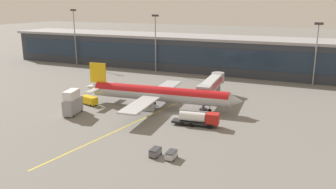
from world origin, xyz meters
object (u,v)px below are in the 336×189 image
object	(u,v)px
fuel_tanker	(199,119)
baggage_cart_1	(171,155)
catering_lift	(72,103)
baggage_cart_0	(155,152)
crew_van	(90,100)
main_airliner	(159,94)

from	to	relation	value
fuel_tanker	baggage_cart_1	xyz separation A→B (m)	(1.30, -18.74, -0.96)
catering_lift	baggage_cart_0	distance (m)	33.26
crew_van	catering_lift	bearing A→B (deg)	-81.56
main_airliner	crew_van	size ratio (longest dim) A/B	8.33
fuel_tanker	catering_lift	size ratio (longest dim) A/B	1.53
crew_van	baggage_cart_1	xyz separation A→B (m)	(34.54, -22.95, -0.53)
fuel_tanker	baggage_cart_1	world-z (taller)	fuel_tanker
baggage_cart_0	catering_lift	bearing A→B (deg)	154.81
catering_lift	baggage_cart_1	bearing A→B (deg)	-22.94
main_airliner	crew_van	distance (m)	19.57
baggage_cart_1	crew_van	bearing A→B (deg)	146.40
catering_lift	baggage_cart_1	world-z (taller)	catering_lift
main_airliner	crew_van	bearing A→B (deg)	-164.57
crew_van	baggage_cart_0	xyz separation A→B (m)	(31.34, -23.00, -0.53)
catering_lift	baggage_cart_1	size ratio (longest dim) A/B	2.69
baggage_cart_1	baggage_cart_0	bearing A→B (deg)	-178.99
fuel_tanker	crew_van	size ratio (longest dim) A/B	2.05
fuel_tanker	baggage_cart_0	world-z (taller)	fuel_tanker
main_airliner	baggage_cart_0	bearing A→B (deg)	-65.84
main_airliner	fuel_tanker	size ratio (longest dim) A/B	4.07
crew_van	catering_lift	world-z (taller)	catering_lift
baggage_cart_0	baggage_cart_1	xyz separation A→B (m)	(3.20, 0.06, 0.00)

